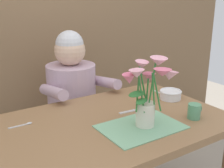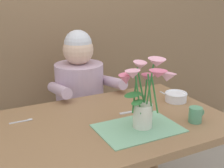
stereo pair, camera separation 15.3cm
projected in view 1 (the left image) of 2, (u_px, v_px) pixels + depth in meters
The scene contains 10 objects.
wood_panel_backdrop at pixel (37, 9), 2.21m from camera, with size 4.00×0.10×2.50m, color brown.
dining_table at pixel (113, 137), 1.56m from camera, with size 1.20×0.80×0.74m.
seated_person at pixel (73, 110), 2.10m from camera, with size 0.45×0.47×1.14m.
striped_placemat at pixel (141, 127), 1.45m from camera, with size 0.40×0.28×0.01m, color #7AB289.
flower_vase at pixel (148, 90), 1.40m from camera, with size 0.26×0.25×0.35m.
ceramic_bowl at pixel (171, 94), 1.82m from camera, with size 0.14×0.14×0.06m.
dinner_knife at pixel (134, 110), 1.65m from camera, with size 0.19×0.02×0.01m, color silver.
tea_cup at pixel (194, 111), 1.54m from camera, with size 0.09×0.07×0.08m.
spoon_0 at pixel (161, 93), 1.92m from camera, with size 0.02×0.12×0.01m.
spoon_1 at pixel (24, 125), 1.47m from camera, with size 0.12×0.02×0.01m.
Camera 1 is at (-0.76, -1.17, 1.39)m, focal length 47.00 mm.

